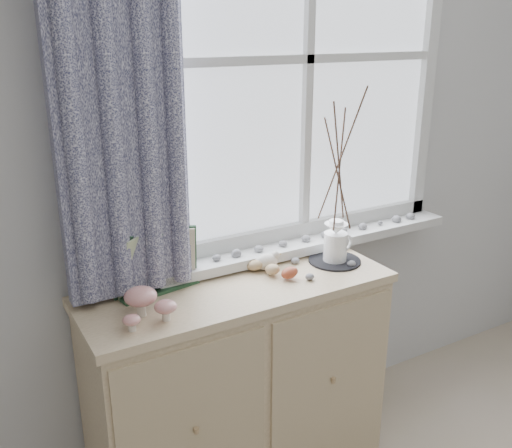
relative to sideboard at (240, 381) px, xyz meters
name	(u,v)px	position (x,y,z in m)	size (l,w,h in m)	color
sideboard	(240,381)	(0.00, 0.00, 0.00)	(1.20, 0.45, 0.85)	beige
botanical_book	(159,262)	(-0.28, 0.09, 0.55)	(0.35, 0.13, 0.25)	#214529
toadstool_cluster	(145,302)	(-0.39, -0.07, 0.48)	(0.19, 0.16, 0.10)	silver
wooden_eggs	(272,269)	(0.16, 0.01, 0.45)	(0.13, 0.17, 0.07)	tan
songbird_figurine	(266,261)	(0.17, 0.08, 0.46)	(0.14, 0.06, 0.07)	white
crocheted_doily	(335,261)	(0.45, 0.00, 0.43)	(0.22, 0.22, 0.01)	black
twig_pitcher	(339,163)	(0.45, 0.00, 0.84)	(0.29, 0.29, 0.73)	white
sideboard_pebbles	(305,266)	(0.30, 0.00, 0.44)	(0.34, 0.23, 0.03)	gray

